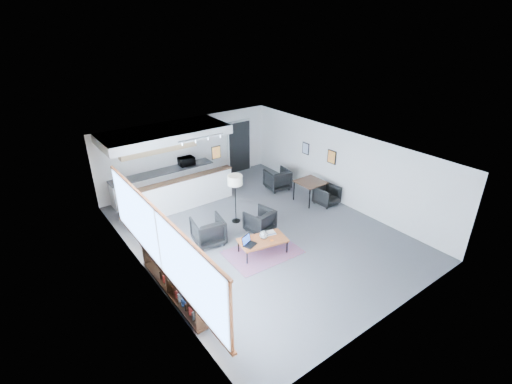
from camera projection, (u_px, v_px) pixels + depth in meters
room at (259, 194)px, 10.81m from camera, size 7.02×9.02×2.62m
window at (159, 242)px, 8.23m from camera, size 0.10×5.95×1.66m
console at (174, 283)px, 8.70m from camera, size 0.35×3.00×0.80m
kitchenette at (167, 163)px, 12.81m from camera, size 4.20×1.96×2.60m
doorway at (239, 146)px, 15.34m from camera, size 1.10×0.12×2.15m
track_light at (202, 138)px, 11.55m from camera, size 1.60×0.07×0.15m
wall_art_lower at (332, 157)px, 12.85m from camera, size 0.03×0.38×0.48m
wall_art_upper at (306, 148)px, 13.81m from camera, size 0.03×0.34×0.44m
kilim_rug at (263, 252)px, 10.39m from camera, size 2.07×1.46×0.01m
coffee_table at (263, 240)px, 10.22m from camera, size 1.43×0.96×0.43m
laptop at (248, 242)px, 9.95m from camera, size 0.43×0.40×0.25m
ceramic_pot at (264, 235)px, 10.19m from camera, size 0.24×0.24×0.24m
book_stack at (271, 233)px, 10.45m from camera, size 0.31×0.27×0.08m
coaster at (272, 240)px, 10.15m from camera, size 0.10×0.10×0.01m
armchair_left at (208, 230)px, 10.65m from camera, size 0.97×0.93×0.87m
armchair_right at (260, 220)px, 11.27m from camera, size 0.88×0.84×0.77m
floor_lamp at (235, 182)px, 11.34m from camera, size 0.54×0.54×1.60m
dining_table at (310, 183)px, 12.94m from camera, size 0.90×0.90×0.76m
dining_chair_near at (327, 196)px, 12.88m from camera, size 0.66×0.62×0.64m
dining_chair_far at (277, 180)px, 14.02m from camera, size 0.78×0.74×0.72m
microwave at (186, 160)px, 13.75m from camera, size 0.57×0.33×0.38m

